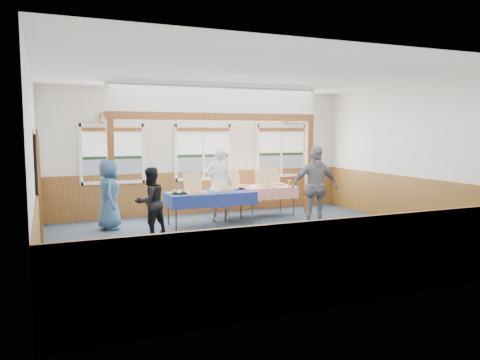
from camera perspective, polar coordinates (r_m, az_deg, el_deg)
name	(u,v)px	position (r m, az deg, el deg)	size (l,w,h in m)	color
floor	(259,241)	(9.28, 2.35, -7.44)	(8.00, 8.00, 0.00)	#25303C
ceiling	(260,76)	(9.08, 2.44, 12.60)	(8.00, 8.00, 0.00)	white
wall_back	(203,152)	(12.29, -4.59, 3.39)	(8.00, 8.00, 0.00)	silver
wall_front	(379,176)	(6.07, 16.62, 0.50)	(8.00, 8.00, 0.00)	silver
wall_left	(34,166)	(8.18, -23.86, 1.60)	(8.00, 8.00, 0.00)	silver
wall_right	(419,156)	(11.34, 21.03, 2.79)	(8.00, 8.00, 0.00)	silver
wainscot_back	(203,192)	(12.36, -4.51, -1.48)	(7.98, 0.05, 1.10)	brown
wainscot_front	(375,258)	(6.27, 16.18, -9.07)	(7.98, 0.05, 1.10)	brown
wainscot_left	(38,230)	(8.32, -23.38, -5.62)	(0.05, 6.98, 1.10)	brown
wainscot_right	(417,202)	(11.42, 20.74, -2.47)	(0.05, 6.98, 1.10)	brown
cased_opening	(38,193)	(9.13, -23.37, -1.45)	(0.06, 1.30, 2.10)	#373737
window_left	(113,151)	(11.73, -15.27, 3.46)	(1.56, 0.10, 1.46)	white
window_mid	(203,149)	(12.25, -4.53, 3.75)	(1.56, 0.10, 1.46)	white
window_right	(281,148)	(13.15, 5.05, 3.90)	(1.56, 0.10, 1.46)	white
post_left	(111,175)	(10.59, -15.44, 0.61)	(0.15, 0.15, 2.40)	brown
post_right	(309,168)	(12.28, 8.38, 1.47)	(0.15, 0.15, 2.40)	brown
cross_beam	(218,117)	(11.15, -2.67, 7.71)	(5.15, 0.18, 0.18)	brown
table_left	(210,194)	(10.76, -3.63, -1.76)	(2.11, 1.18, 0.76)	#373737
table_right	(255,189)	(11.75, 1.79, -1.09)	(2.20, 1.48, 0.76)	#373737
pizza_box_a	(195,191)	(10.52, -5.49, -1.29)	(0.44, 0.53, 0.46)	#CDB389
pizza_box_b	(222,188)	(11.02, -2.19, -0.93)	(0.43, 0.52, 0.46)	#CDB389
pizza_box_c	(228,186)	(11.36, -1.43, -0.73)	(0.45, 0.53, 0.44)	#CDB389
pizza_box_d	(238,184)	(11.77, -0.21, -0.50)	(0.51, 0.57, 0.42)	#CDB389
pizza_box_e	(265,184)	(11.78, 3.07, -0.51)	(0.43, 0.51, 0.42)	#CDB389
pizza_box_f	(275,182)	(12.15, 4.31, -0.30)	(0.44, 0.53, 0.45)	#CDB389
veggie_tray	(179,192)	(10.53, -7.49, -1.51)	(0.37, 0.37, 0.09)	black
drink_glass	(289,183)	(11.90, 6.01, -0.41)	(0.07, 0.07, 0.15)	#A4771B
woman_white	(219,184)	(11.12, -2.54, -0.51)	(0.65, 0.43, 1.79)	silver
woman_black	(150,202)	(9.75, -10.89, -2.64)	(0.69, 0.54, 1.42)	black
man_blue	(109,194)	(10.63, -15.68, -1.68)	(0.76, 0.49, 1.55)	#31547C
person_grey	(315,187)	(10.44, 9.11, -0.87)	(1.08, 0.45, 1.84)	slate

